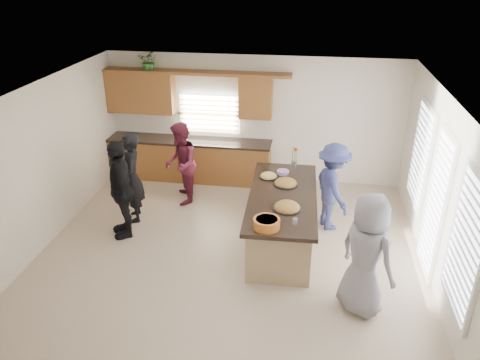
% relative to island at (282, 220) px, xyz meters
% --- Properties ---
extents(floor, '(6.50, 6.50, 0.00)m').
position_rel_island_xyz_m(floor, '(-0.85, -0.32, -0.45)').
color(floor, tan).
rests_on(floor, ground).
extents(room_shell, '(6.52, 6.02, 2.81)m').
position_rel_island_xyz_m(room_shell, '(-0.85, -0.32, 1.45)').
color(room_shell, silver).
rests_on(room_shell, ground).
extents(back_cabinetry, '(4.08, 0.66, 2.46)m').
position_rel_island_xyz_m(back_cabinetry, '(-2.31, 2.41, 0.46)').
color(back_cabinetry, brown).
rests_on(back_cabinetry, ground).
extents(right_wall_glazing, '(0.06, 4.00, 2.25)m').
position_rel_island_xyz_m(right_wall_glazing, '(2.37, -0.46, 0.89)').
color(right_wall_glazing, white).
rests_on(right_wall_glazing, ground).
extents(island, '(1.22, 2.73, 0.95)m').
position_rel_island_xyz_m(island, '(0.00, 0.00, 0.00)').
color(island, tan).
rests_on(island, ground).
extents(platter_front, '(0.46, 0.46, 0.19)m').
position_rel_island_xyz_m(platter_front, '(0.10, -0.48, 0.53)').
color(platter_front, black).
rests_on(platter_front, island).
extents(platter_mid, '(0.44, 0.44, 0.18)m').
position_rel_island_xyz_m(platter_mid, '(0.02, 0.41, 0.53)').
color(platter_mid, black).
rests_on(platter_mid, island).
extents(platter_back, '(0.34, 0.34, 0.14)m').
position_rel_island_xyz_m(platter_back, '(-0.31, 0.66, 0.52)').
color(platter_back, black).
rests_on(platter_back, island).
extents(salad_bowl, '(0.41, 0.41, 0.15)m').
position_rel_island_xyz_m(salad_bowl, '(-0.16, -1.11, 0.58)').
color(salad_bowl, orange).
rests_on(salad_bowl, island).
extents(clear_cup, '(0.08, 0.08, 0.10)m').
position_rel_island_xyz_m(clear_cup, '(0.25, -0.94, 0.55)').
color(clear_cup, white).
rests_on(clear_cup, island).
extents(plate_stack, '(0.23, 0.23, 0.06)m').
position_rel_island_xyz_m(plate_stack, '(-0.06, 0.89, 0.53)').
color(plate_stack, '#AA80BA').
rests_on(plate_stack, island).
extents(flower_vase, '(0.14, 0.14, 0.42)m').
position_rel_island_xyz_m(flower_vase, '(0.13, 1.18, 0.73)').
color(flower_vase, silver).
rests_on(flower_vase, island).
extents(potted_plant, '(0.45, 0.40, 0.47)m').
position_rel_island_xyz_m(potted_plant, '(-3.10, 2.50, 2.19)').
color(potted_plant, '#2E6A2A').
rests_on(potted_plant, back_cabinetry).
extents(woman_left_back, '(0.62, 0.74, 1.75)m').
position_rel_island_xyz_m(woman_left_back, '(-2.87, 0.41, 0.42)').
color(woman_left_back, black).
rests_on(woman_left_back, ground).
extents(woman_left_mid, '(0.83, 0.96, 1.70)m').
position_rel_island_xyz_m(woman_left_mid, '(-2.16, 1.25, 0.40)').
color(woman_left_mid, maroon).
rests_on(woman_left_mid, ground).
extents(woman_left_front, '(0.89, 1.16, 1.83)m').
position_rel_island_xyz_m(woman_left_front, '(-2.86, -0.15, 0.46)').
color(woman_left_front, black).
rests_on(woman_left_front, ground).
extents(woman_right_back, '(0.99, 1.23, 1.67)m').
position_rel_island_xyz_m(woman_right_back, '(0.86, 0.69, 0.38)').
color(woman_right_back, navy).
rests_on(woman_right_back, ground).
extents(woman_right_front, '(1.05, 1.06, 1.85)m').
position_rel_island_xyz_m(woman_right_front, '(1.27, -1.57, 0.47)').
color(woman_right_front, gray).
rests_on(woman_right_front, ground).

